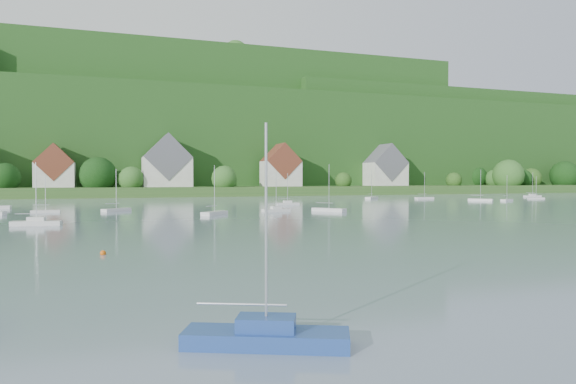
{
  "coord_description": "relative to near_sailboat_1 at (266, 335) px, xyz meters",
  "views": [
    {
      "loc": [
        -14.13,
        6.34,
        5.91
      ],
      "look_at": [
        9.53,
        75.0,
        4.0
      ],
      "focal_mm": 32.73,
      "sensor_mm": 36.0,
      "label": 1
    }
  ],
  "objects": [
    {
      "name": "far_sailboat_cluster",
      "position": [
        20.81,
        89.48,
        -0.06
      ],
      "size": [
        192.97,
        65.23,
        8.71
      ],
      "color": "silver",
      "rests_on": "ground"
    },
    {
      "name": "village_building_2",
      "position": [
        13.92,
        164.18,
        9.84
      ],
      "size": [
        16.0,
        11.44,
        18.0
      ],
      "color": "beige",
      "rests_on": "far_shore_strip"
    },
    {
      "name": "village_building_1",
      "position": [
        -21.08,
        165.18,
        8.32
      ],
      "size": [
        12.0,
        9.36,
        14.0
      ],
      "color": "beige",
      "rests_on": "far_shore_strip"
    },
    {
      "name": "forested_ridge",
      "position": [
        9.32,
        244.75,
        22.46
      ],
      "size": [
        620.0,
        181.22,
        69.89
      ],
      "color": "#1B4315",
      "rests_on": "ground"
    },
    {
      "name": "village_building_4",
      "position": [
        98.92,
        166.18,
        9.16
      ],
      "size": [
        15.0,
        10.4,
        16.5
      ],
      "color": "beige",
      "rests_on": "far_shore_strip"
    },
    {
      "name": "near_sailboat_1",
      "position": [
        0.0,
        0.0,
        0.0
      ],
      "size": [
        5.97,
        3.83,
        7.84
      ],
      "rotation": [
        0.0,
        0.0,
        -0.42
      ],
      "color": "navy",
      "rests_on": "ground"
    },
    {
      "name": "mooring_buoy_3",
      "position": [
        -5.59,
        25.29,
        -0.43
      ],
      "size": [
        0.45,
        0.45,
        0.45
      ],
      "primitive_type": "sphere",
      "color": "#D2580C",
      "rests_on": "ground"
    },
    {
      "name": "village_building_3",
      "position": [
        53.92,
        162.18,
        9.0
      ],
      "size": [
        13.0,
        10.4,
        15.5
      ],
      "color": "beige",
      "rests_on": "far_shore_strip"
    },
    {
      "name": "far_shore_strip",
      "position": [
        8.92,
        176.18,
        1.07
      ],
      "size": [
        600.0,
        60.0,
        3.0
      ],
      "primitive_type": "cube",
      "color": "#2B5720",
      "rests_on": "ground"
    }
  ]
}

